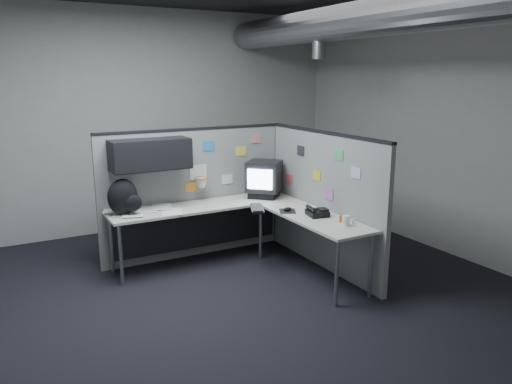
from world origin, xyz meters
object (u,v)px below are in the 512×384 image
keyboard (257,208)px  backpack (124,198)px  phone (317,212)px  monitor (264,178)px  desk (233,217)px

keyboard → backpack: 1.51m
phone → keyboard: bearing=151.3°
monitor → keyboard: (-0.39, -0.52, -0.22)m
monitor → backpack: (-1.80, -0.01, -0.04)m
keyboard → monitor: bearing=32.2°
desk → keyboard: keyboard is taller
monitor → backpack: size_ratio=1.39×
phone → desk: bearing=152.1°
keyboard → backpack: size_ratio=1.02×
desk → keyboard: bearing=-47.5°
desk → backpack: 1.28m
monitor → desk: bearing=-154.2°
desk → keyboard: (0.21, -0.23, 0.13)m
monitor → phone: monitor is taller
backpack → monitor: bearing=-20.4°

